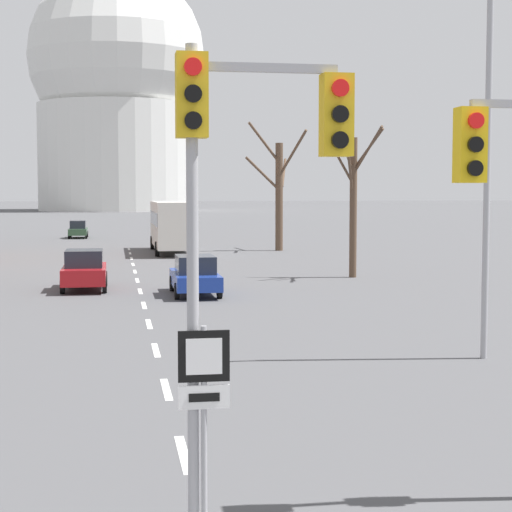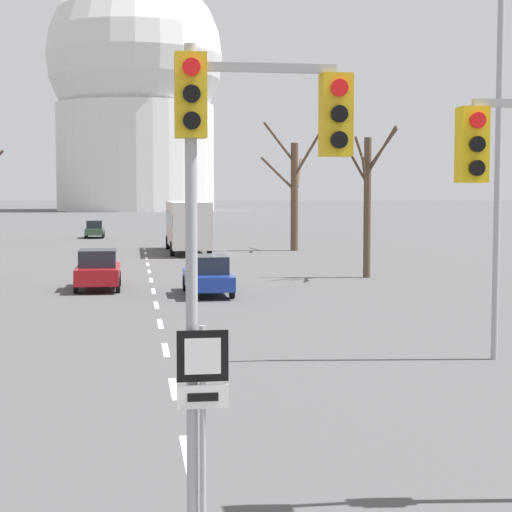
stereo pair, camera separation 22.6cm
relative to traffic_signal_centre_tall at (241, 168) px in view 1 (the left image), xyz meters
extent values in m
cube|color=silver|center=(-0.42, 3.37, -4.39)|extent=(0.16, 2.00, 0.01)
cube|color=silver|center=(-0.42, 7.87, -4.39)|extent=(0.16, 2.00, 0.01)
cube|color=silver|center=(-0.42, 12.37, -4.39)|extent=(0.16, 2.00, 0.01)
cube|color=silver|center=(-0.42, 16.87, -4.39)|extent=(0.16, 2.00, 0.01)
cube|color=silver|center=(-0.42, 21.37, -4.39)|extent=(0.16, 2.00, 0.01)
cube|color=silver|center=(-0.42, 25.87, -4.39)|extent=(0.16, 2.00, 0.01)
cube|color=silver|center=(-0.42, 30.37, -4.39)|extent=(0.16, 2.00, 0.01)
cube|color=silver|center=(-0.42, 34.87, -4.39)|extent=(0.16, 2.00, 0.01)
cube|color=silver|center=(-0.42, 39.37, -4.39)|extent=(0.16, 2.00, 0.01)
cube|color=silver|center=(-0.42, 43.87, -4.39)|extent=(0.16, 2.00, 0.01)
cube|color=silver|center=(-0.42, 48.37, -4.39)|extent=(0.16, 2.00, 0.01)
cube|color=silver|center=(-0.42, 52.87, -4.39)|extent=(0.16, 2.00, 0.01)
cylinder|color=#9E9EA3|center=(-0.56, 0.01, -1.49)|extent=(0.14, 0.14, 5.79)
cube|color=gold|center=(-0.56, 0.01, 0.82)|extent=(0.36, 0.28, 0.96)
cylinder|color=red|center=(-0.56, -0.16, 1.12)|extent=(0.20, 0.06, 0.20)
cylinder|color=black|center=(-0.56, -0.16, 0.82)|extent=(0.20, 0.06, 0.20)
cylinder|color=black|center=(-0.56, -0.16, 0.52)|extent=(0.20, 0.06, 0.20)
cube|color=#9E9EA3|center=(0.28, 0.01, 1.15)|extent=(1.70, 0.10, 0.10)
cube|color=gold|center=(1.13, 0.01, 0.62)|extent=(0.36, 0.28, 0.96)
cylinder|color=red|center=(1.13, -0.16, 0.92)|extent=(0.20, 0.06, 0.20)
cylinder|color=black|center=(1.13, -0.16, 0.62)|extent=(0.20, 0.06, 0.20)
cylinder|color=black|center=(1.13, -0.16, 0.32)|extent=(0.20, 0.06, 0.20)
cube|color=yellow|center=(3.04, 0.57, 0.32)|extent=(0.36, 0.28, 0.96)
cylinder|color=red|center=(3.04, 0.40, 0.62)|extent=(0.20, 0.06, 0.20)
cylinder|color=black|center=(3.04, 0.40, 0.32)|extent=(0.20, 0.06, 0.20)
cylinder|color=black|center=(3.04, 0.40, 0.02)|extent=(0.20, 0.06, 0.20)
cylinder|color=#9E9EA3|center=(-0.45, -0.07, -3.10)|extent=(0.07, 0.07, 2.57)
cube|color=black|center=(-0.45, -0.09, -2.17)|extent=(0.60, 0.03, 0.60)
cube|color=white|center=(-0.45, -0.11, -2.17)|extent=(0.42, 0.01, 0.42)
cube|color=white|center=(-0.45, -0.09, -2.65)|extent=(0.60, 0.03, 0.28)
cube|color=black|center=(-0.45, -0.11, -2.65)|extent=(0.36, 0.01, 0.10)
cylinder|color=#9E9EA3|center=(7.56, 9.94, 0.46)|extent=(0.16, 0.16, 9.71)
cube|color=maroon|center=(-2.72, 26.81, -3.72)|extent=(1.79, 4.24, 0.67)
cube|color=#1E232D|center=(-2.72, 26.60, -3.04)|extent=(1.52, 2.04, 0.71)
cylinder|color=black|center=(-3.56, 28.13, -4.06)|extent=(0.18, 0.67, 0.67)
cylinder|color=black|center=(-1.87, 28.13, -4.06)|extent=(0.18, 0.67, 0.67)
cylinder|color=black|center=(-3.56, 25.50, -4.06)|extent=(0.18, 0.67, 0.67)
cylinder|color=black|center=(-1.87, 25.50, -4.06)|extent=(0.18, 0.67, 0.67)
cube|color=#2D4C33|center=(-4.68, 68.87, -3.80)|extent=(1.60, 4.31, 0.57)
cube|color=#1E232D|center=(-4.68, 68.66, -3.16)|extent=(1.36, 2.07, 0.71)
cylinder|color=black|center=(-5.43, 70.21, -4.09)|extent=(0.18, 0.61, 0.61)
cylinder|color=black|center=(-3.92, 70.21, -4.09)|extent=(0.18, 0.61, 0.61)
cylinder|color=black|center=(-5.43, 67.54, -4.09)|extent=(0.18, 0.61, 0.61)
cylinder|color=black|center=(-3.92, 67.54, -4.09)|extent=(0.18, 0.61, 0.61)
cube|color=navy|center=(1.72, 24.35, -3.78)|extent=(1.75, 4.54, 0.58)
cube|color=#1E232D|center=(1.72, 24.12, -3.14)|extent=(1.49, 2.18, 0.70)
cylinder|color=black|center=(0.90, 25.76, -4.07)|extent=(0.18, 0.64, 0.64)
cylinder|color=black|center=(2.55, 25.76, -4.07)|extent=(0.18, 0.64, 0.64)
cylinder|color=black|center=(0.90, 22.94, -4.07)|extent=(0.18, 0.64, 0.64)
cylinder|color=black|center=(2.55, 22.94, -4.07)|extent=(0.18, 0.64, 0.64)
cube|color=beige|center=(2.45, 48.56, -2.41)|extent=(2.50, 10.80, 3.00)
cube|color=black|center=(2.45, 48.56, -2.04)|extent=(2.52, 10.26, 0.90)
cylinder|color=black|center=(1.25, 52.34, -3.91)|extent=(0.26, 0.96, 0.96)
cylinder|color=black|center=(3.65, 52.34, -3.91)|extent=(0.26, 0.96, 0.96)
cylinder|color=black|center=(1.25, 45.32, -3.91)|extent=(0.26, 0.96, 0.96)
cylinder|color=black|center=(3.65, 45.32, -3.91)|extent=(0.26, 0.96, 0.96)
cylinder|color=brown|center=(10.06, 49.53, -0.60)|extent=(0.53, 0.53, 7.58)
cylinder|color=brown|center=(10.82, 48.33, 2.48)|extent=(1.50, 2.60, 3.09)
cylinder|color=brown|center=(8.83, 49.26, 1.03)|extent=(2.59, 0.78, 2.40)
cylinder|color=brown|center=(10.70, 51.06, 1.15)|extent=(1.08, 3.27, 2.24)
cylinder|color=brown|center=(8.92, 49.18, 3.19)|extent=(2.43, 0.93, 2.83)
cylinder|color=brown|center=(9.94, 30.14, -1.02)|extent=(0.35, 0.35, 6.74)
cylinder|color=brown|center=(10.32, 28.98, 1.75)|extent=(0.71, 2.42, 2.08)
cylinder|color=brown|center=(9.63, 29.54, 0.54)|extent=(0.69, 1.31, 1.82)
cylinder|color=brown|center=(10.43, 29.23, 1.81)|extent=(0.91, 1.95, 1.83)
cylinder|color=brown|center=(9.35, 30.31, 1.22)|extent=(1.30, 0.49, 2.32)
cylinder|color=brown|center=(9.43, 29.51, 1.56)|extent=(1.02, 1.42, 1.58)
cylinder|color=silver|center=(-0.42, 187.79, 7.51)|extent=(35.69, 35.69, 23.79)
sphere|color=silver|center=(-0.42, 187.79, 30.31)|extent=(39.66, 39.66, 39.66)
camera|label=1|loc=(-1.45, -9.81, -0.28)|focal=60.00mm
camera|label=2|loc=(-1.23, -9.85, -0.28)|focal=60.00mm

